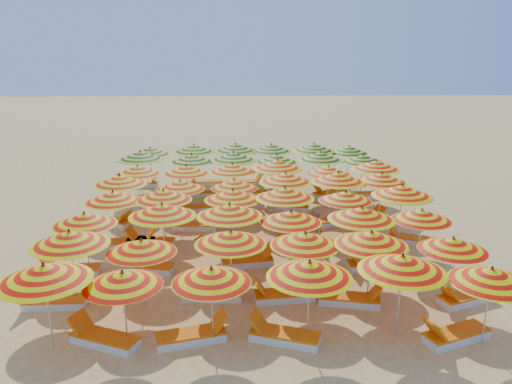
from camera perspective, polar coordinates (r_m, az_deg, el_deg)
The scene contains 84 objects.
ground at distance 19.36m, azimuth 0.04°, elevation -4.97°, with size 120.00×120.00×0.00m, color #F4C96C.
umbrella_0 at distance 12.52m, azimuth -23.06°, elevation -8.50°, with size 2.28×2.28×2.28m.
umbrella_1 at distance 12.23m, azimuth -15.01°, elevation -9.59°, with size 2.25×2.25×2.00m.
umbrella_2 at distance 11.98m, azimuth -5.11°, elevation -9.48°, with size 2.42×2.42×2.04m.
umbrella_3 at distance 11.97m, azimuth 6.13°, elevation -8.80°, with size 2.50×2.50×2.19m.
umbrella_4 at distance 12.58m, azimuth 16.38°, elevation -7.84°, with size 2.82×2.82×2.26m.
umbrella_5 at distance 13.04m, azimuth 25.30°, elevation -8.65°, with size 2.47×2.47×2.08m.
umbrella_6 at distance 14.51m, azimuth -20.53°, elevation -4.96°, with size 2.52×2.52×2.27m.
umbrella_7 at distance 13.94m, azimuth -12.97°, elevation -6.06°, with size 2.54×2.54×2.03m.
umbrella_8 at distance 13.92m, azimuth -2.92°, elevation -5.22°, with size 2.10×2.10×2.15m.
umbrella_9 at distance 13.99m, azimuth 5.64°, elevation -5.39°, with size 2.06×2.06×2.10m.
umbrella_10 at distance 14.14m, azimuth 13.03°, elevation -5.20°, with size 2.40×2.40×2.18m.
umbrella_11 at distance 14.82m, azimuth 21.59°, elevation -5.57°, with size 2.03×2.03×2.01m.
umbrella_12 at distance 16.37m, azimuth -19.01°, elevation -2.93°, with size 2.29×2.29×2.12m.
umbrella_13 at distance 16.11m, azimuth -10.67°, elevation -2.05°, with size 2.70×2.70×2.29m.
umbrella_14 at distance 15.91m, azimuth -3.05°, elevation -2.08°, with size 2.61×2.61×2.27m.
umbrella_15 at distance 15.79m, azimuth 4.00°, elevation -2.82°, with size 2.41×2.41×2.10m.
umbrella_16 at distance 15.96m, azimuth 11.97°, elevation -2.41°, with size 2.30×2.30×2.25m.
umbrella_17 at distance 16.93m, azimuth 18.39°, elevation -2.50°, with size 2.54×2.54×2.04m.
umbrella_18 at distance 18.46m, azimuth -16.03°, elevation -0.52°, with size 2.01×2.01×2.13m.
umbrella_19 at distance 18.13m, azimuth -10.53°, elevation -0.33°, with size 2.68×2.68×2.18m.
umbrella_20 at distance 17.87m, azimuth -2.67°, elevation -0.31°, with size 2.72×2.72×2.18m.
umbrella_21 at distance 17.80m, azimuth 3.31°, elevation -0.09°, with size 2.61×2.61×2.27m.
umbrella_22 at distance 18.32m, azimuth 10.17°, elevation -0.47°, with size 2.38×2.38×2.06m.
umbrella_23 at distance 18.62m, azimuth 16.36°, elevation 0.14°, with size 2.40×2.40×2.33m.
umbrella_24 at distance 20.46m, azimuth -15.29°, elevation 1.35°, with size 2.37×2.37×2.22m.
umbrella_25 at distance 19.79m, azimuth -8.66°, elevation 0.82°, with size 2.18×2.18×2.06m.
umbrella_26 at distance 19.84m, azimuth -2.50°, elevation 0.93°, with size 2.32×2.32×2.02m.
umbrella_27 at distance 19.96m, azimuth 3.40°, elevation 1.67°, with size 2.33×2.33×2.27m.
umbrella_28 at distance 20.04m, azimuth 9.35°, elevation 1.68°, with size 2.36×2.36×2.32m.
umbrella_29 at distance 20.63m, azimuth 14.14°, elevation 1.59°, with size 2.53×2.53×2.23m.
umbrella_30 at distance 22.34m, azimuth -13.37°, elevation 2.48°, with size 2.58×2.58×2.12m.
umbrella_31 at distance 22.07m, azimuth -7.97°, elevation 2.56°, with size 2.23×2.23×2.11m.
umbrella_32 at distance 21.99m, azimuth -2.73°, elevation 2.77°, with size 2.58×2.58×2.16m.
umbrella_33 at distance 21.97m, azimuth 2.47°, elevation 3.19°, with size 2.84×2.84×2.34m.
umbrella_34 at distance 22.34m, azimuth 8.26°, elevation 2.50°, with size 2.24×2.24×2.02m.
umbrella_35 at distance 22.72m, azimuth 13.57°, elevation 3.02°, with size 2.47×2.47×2.27m.
umbrella_36 at distance 24.43m, azimuth -13.06°, elevation 4.08°, with size 2.88×2.88×2.33m.
umbrella_37 at distance 23.98m, azimuth -7.36°, elevation 3.85°, with size 2.18×2.18×2.20m.
umbrella_38 at distance 23.65m, azimuth -2.59°, elevation 4.10°, with size 2.58×2.58×2.34m.
umbrella_39 at distance 24.08m, azimuth 2.38°, elevation 3.85°, with size 2.17×2.17×2.12m.
umbrella_40 at distance 24.14m, azimuth 7.35°, elevation 4.09°, with size 2.74×2.74×2.27m.
umbrella_41 at distance 24.36m, azimuth 12.10°, elevation 3.76°, with size 2.64×2.64×2.17m.
umbrella_42 at distance 26.32m, azimuth -11.99°, elevation 4.61°, with size 2.48×2.48×2.14m.
umbrella_43 at distance 25.91m, azimuth -7.11°, elevation 4.96°, with size 2.24×2.24×2.29m.
umbrella_44 at distance 25.82m, azimuth -2.36°, elevation 5.10°, with size 2.87×2.87×2.33m.
umbrella_45 at distance 26.00m, azimuth 1.76°, elevation 5.07°, with size 2.62×2.62×2.27m.
umbrella_46 at distance 26.14m, azimuth 6.63°, elevation 5.09°, with size 2.61×2.61×2.30m.
umbrella_47 at distance 26.68m, azimuth 10.57°, elevation 4.79°, with size 2.51×2.51×2.12m.
lounger_0 at distance 13.19m, azimuth -17.03°, elevation -15.71°, with size 1.82×1.20×0.69m.
lounger_1 at distance 12.85m, azimuth -7.24°, elevation -15.98°, with size 1.82×1.02×0.69m.
lounger_2 at distance 12.78m, azimuth 3.11°, elevation -16.06°, with size 1.83×1.11×0.69m.
lounger_3 at distance 13.69m, azimuth 21.78°, elevation -14.94°, with size 1.82×1.18×0.69m.
lounger_4 at distance 15.33m, azimuth -22.15°, elevation -11.52°, with size 1.75×0.65×0.69m.
lounger_5 at distance 14.72m, azimuth -4.81°, elevation -11.48°, with size 1.76×0.66×0.69m.
lounger_6 at distance 14.60m, azimuth 3.09°, elevation -11.68°, with size 1.79×0.78×0.69m.
lounger_7 at distance 14.62m, azimuth 10.78°, elevation -11.93°, with size 1.81×0.91×0.69m.
lounger_8 at distance 15.62m, azimuth 22.77°, elevation -11.07°, with size 1.82×1.18×0.69m.
lounger_9 at distance 17.14m, azimuth -20.44°, elevation -8.36°, with size 1.77×0.72×0.69m.
lounger_10 at distance 16.71m, azimuth -12.48°, elevation -8.34°, with size 1.81×0.90×0.69m.
lounger_11 at distance 16.75m, azimuth -0.88°, elevation -7.87°, with size 1.81×0.88×0.69m.
lounger_12 at distance 16.91m, azimuth 13.13°, elevation -8.07°, with size 1.78×0.74×0.69m.
lounger_13 at distance 18.89m, azimuth -13.85°, elevation -5.51°, with size 1.82×1.00×0.69m.
lounger_14 at distance 18.75m, azimuth -12.10°, elevation -5.56°, with size 1.79×0.79×0.69m.
lounger_15 at distance 18.24m, azimuth -4.21°, elevation -5.85°, with size 1.82×1.25×0.69m.
lounger_16 at distance 18.45m, azimuth 5.07°, elevation -5.61°, with size 1.83×1.13×0.69m.
lounger_17 at distance 19.43m, azimuth 17.27°, elevation -5.17°, with size 1.82×1.22×0.69m.
lounger_18 at distance 21.22m, azimuth -16.18°, elevation -3.28°, with size 1.82×1.25×0.69m.
lounger_19 at distance 20.07m, azimuth -6.82°, elevation -3.85°, with size 1.75×0.65×0.69m.
lounger_20 at distance 20.42m, azimuth 7.49°, elevation -3.52°, with size 1.83×1.06×0.69m.
lounger_21 at distance 21.07m, azimuth 12.44°, elevation -3.15°, with size 1.82×1.23×0.69m.
lounger_22 at distance 22.30m, azimuth -6.57°, elevation -1.79°, with size 1.83×1.13×0.69m.
lounger_23 at distance 22.54m, azimuth -1.38°, elevation -1.50°, with size 1.82×1.20×0.69m.
lounger_24 at distance 22.31m, azimuth 3.99°, elevation -1.72°, with size 1.80×0.82×0.69m.
lounger_25 at distance 24.57m, azimuth -5.78°, elevation -0.09°, with size 1.76×0.68×0.69m.
lounger_26 at distance 24.42m, azimuth 1.17°, elevation -0.11°, with size 1.79×0.81×0.69m.
lounger_27 at distance 24.59m, azimuth 8.38°, elevation -0.17°, with size 1.82×1.26×0.69m.
lounger_28 at distance 24.82m, azimuth 13.25°, elevation -0.28°, with size 1.83×1.15×0.69m.
lounger_29 at distance 26.74m, azimuth -12.85°, elevation 0.91°, with size 1.74×0.61×0.69m.
lounger_30 at distance 26.44m, azimuth -5.86°, elevation 1.07°, with size 1.77×0.72×0.69m.
lounger_31 at distance 26.31m, azimuth -1.01°, elevation 1.08°, with size 1.81×0.90×0.69m.
lounger_32 at distance 27.14m, azimuth 11.43°, elevation 1.22°, with size 1.81×0.89×0.69m.
beachgoer_b at distance 17.78m, azimuth 6.73°, elevation -4.42°, with size 0.74×0.57×1.52m, color tan.
beachgoer_a at distance 21.46m, azimuth 1.70°, elevation -0.80°, with size 0.53×0.35×1.46m, color tan.
Camera 1 is at (-0.47, -18.07, 6.93)m, focal length 35.00 mm.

